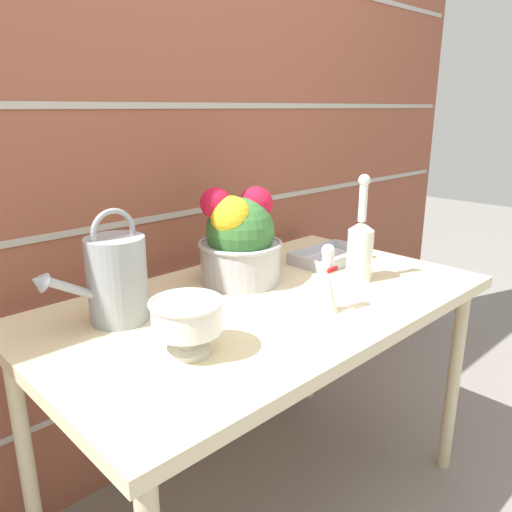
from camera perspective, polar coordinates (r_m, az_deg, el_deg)
name	(u,v)px	position (r m, az deg, el deg)	size (l,w,h in m)	color
ground_plane	(264,504)	(1.86, 0.92, -26.50)	(12.00, 12.00, 0.00)	gray
brick_wall	(164,161)	(1.75, -10.43, 10.63)	(3.60, 0.08, 2.20)	brown
patio_table	(265,319)	(1.49, 1.04, -7.16)	(1.35, 0.77, 0.74)	beige
watering_can	(116,278)	(1.32, -15.74, -2.43)	(0.30, 0.15, 0.30)	#93999E
crystal_pedestal_bowl	(187,318)	(1.13, -7.89, -7.01)	(0.17, 0.17, 0.13)	silver
flower_planter	(240,239)	(1.56, -1.90, 1.92)	(0.27, 0.27, 0.31)	#ADADB2
glass_decanter	(360,246)	(1.61, 11.83, 1.14)	(0.08, 0.08, 0.34)	silver
figurine_vase	(327,285)	(1.35, 8.10, -3.28)	(0.07, 0.07, 0.19)	white
wire_tray	(330,258)	(1.83, 8.43, -0.21)	(0.29, 0.17, 0.04)	#B7B7BC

